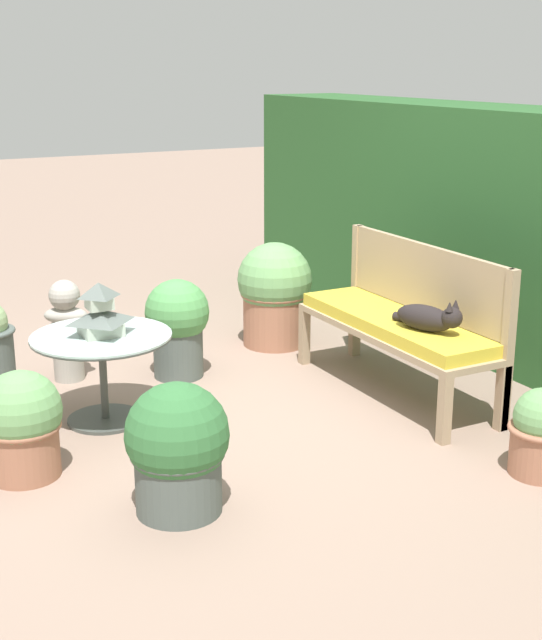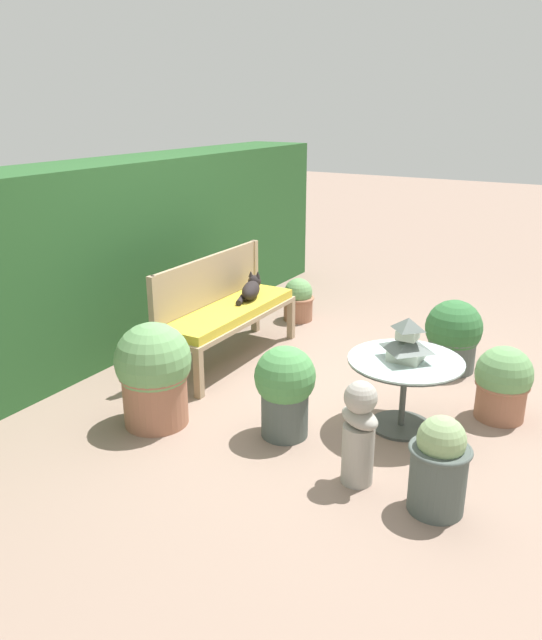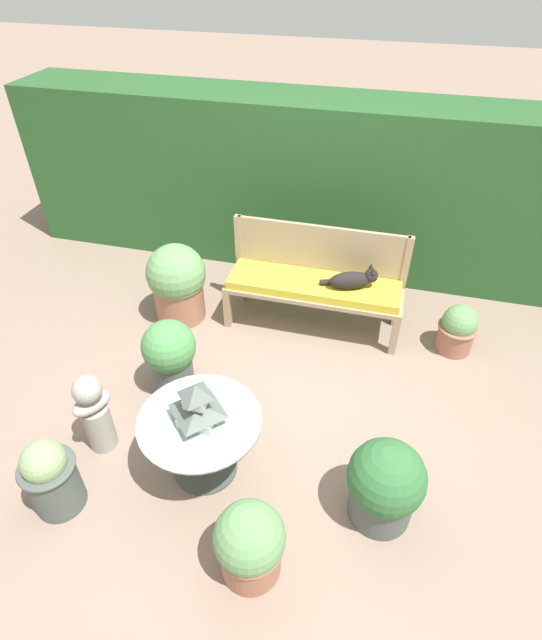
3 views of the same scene
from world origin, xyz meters
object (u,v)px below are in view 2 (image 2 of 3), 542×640
(pagoda_birdhouse, at_px, (407,342))
(potted_plant_patio_mid, at_px, (453,336))
(garden_bench, at_px, (230,315))
(patio_table, at_px, (405,374))
(potted_plant_hedge_corner, at_px, (503,383))
(cat, at_px, (251,289))
(potted_plant_table_near, at_px, (439,465))
(potted_plant_table_far, at_px, (154,373))
(garden_bust, at_px, (359,431))
(potted_plant_path_edge, at_px, (298,300))
(potted_plant_bench_left, at_px, (285,388))

(pagoda_birdhouse, height_order, potted_plant_patio_mid, pagoda_birdhouse)
(garden_bench, height_order, patio_table, patio_table)
(patio_table, bearing_deg, potted_plant_hedge_corner, -49.20)
(patio_table, bearing_deg, cat, 66.37)
(garden_bench, distance_m, cat, 0.37)
(garden_bench, xyz_separation_m, potted_plant_hedge_corner, (0.08, -2.30, -0.15))
(potted_plant_table_near, bearing_deg, potted_plant_table_far, 89.95)
(potted_plant_patio_mid, bearing_deg, pagoda_birdhouse, 178.48)
(garden_bust, relative_size, potted_plant_path_edge, 1.47)
(potted_plant_bench_left, bearing_deg, pagoda_birdhouse, -52.48)
(potted_plant_bench_left, distance_m, potted_plant_hedge_corner, 1.60)
(potted_plant_bench_left, height_order, potted_plant_hedge_corner, potted_plant_bench_left)
(patio_table, distance_m, potted_plant_bench_left, 0.84)
(cat, relative_size, garden_bust, 0.74)
(potted_plant_path_edge, bearing_deg, garden_bust, -145.45)
(potted_plant_bench_left, distance_m, potted_plant_patio_mid, 1.84)
(potted_plant_table_far, relative_size, potted_plant_hedge_corner, 1.37)
(garden_bust, height_order, potted_plant_patio_mid, garden_bust)
(potted_plant_table_far, distance_m, potted_plant_hedge_corner, 2.50)
(patio_table, relative_size, potted_plant_patio_mid, 1.28)
(garden_bench, bearing_deg, potted_plant_path_edge, -0.42)
(potted_plant_table_far, height_order, potted_plant_patio_mid, potted_plant_table_far)
(potted_plant_bench_left, bearing_deg, potted_plant_table_near, -105.17)
(garden_bench, bearing_deg, potted_plant_patio_mid, -66.10)
(garden_bench, xyz_separation_m, potted_plant_path_edge, (1.28, -0.01, -0.20))
(potted_plant_table_far, relative_size, potted_plant_bench_left, 1.16)
(garden_bench, bearing_deg, patio_table, -103.52)
(potted_plant_bench_left, bearing_deg, garden_bench, 48.85)
(pagoda_birdhouse, height_order, potted_plant_table_far, pagoda_birdhouse)
(cat, height_order, garden_bust, cat)
(cat, xyz_separation_m, potted_plant_bench_left, (-1.26, -1.05, -0.23))
(garden_bust, relative_size, potted_plant_table_near, 1.14)
(cat, relative_size, patio_table, 0.62)
(potted_plant_table_far, height_order, potted_plant_bench_left, potted_plant_table_far)
(garden_bench, distance_m, patio_table, 1.78)
(garden_bench, xyz_separation_m, potted_plant_bench_left, (-0.93, -1.06, -0.07))
(patio_table, bearing_deg, garden_bench, 76.48)
(potted_plant_path_edge, xyz_separation_m, potted_plant_patio_mid, (-0.50, -1.75, 0.09))
(patio_table, distance_m, potted_plant_table_far, 1.76)
(garden_bench, height_order, garden_bust, garden_bust)
(potted_plant_path_edge, height_order, potted_plant_table_far, potted_plant_table_far)
(patio_table, relative_size, potted_plant_table_near, 1.37)
(garden_bench, distance_m, potted_plant_hedge_corner, 2.31)
(patio_table, height_order, potted_plant_table_near, potted_plant_table_near)
(potted_plant_table_far, xyz_separation_m, potted_plant_bench_left, (0.31, -0.88, -0.03))
(garden_bench, height_order, potted_plant_table_far, potted_plant_table_far)
(pagoda_birdhouse, bearing_deg, potted_plant_patio_mid, -1.52)
(cat, distance_m, potted_plant_table_near, 2.72)
(potted_plant_hedge_corner, relative_size, potted_plant_table_near, 0.95)
(garden_bench, bearing_deg, potted_plant_table_far, -171.90)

